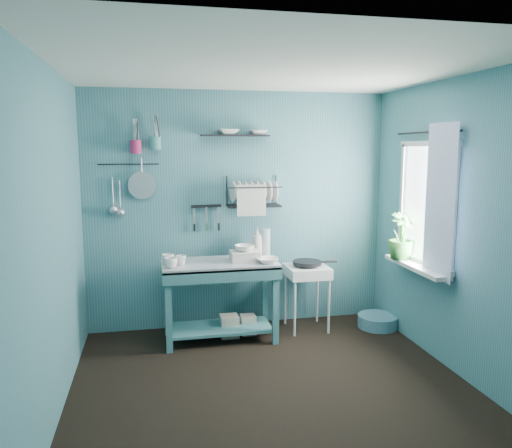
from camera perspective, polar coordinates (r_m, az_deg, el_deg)
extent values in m
plane|color=black|center=(4.27, 1.77, -17.92)|extent=(3.20, 3.20, 0.00)
plane|color=silver|center=(3.86, 1.95, 17.45)|extent=(3.20, 3.20, 0.00)
plane|color=#386A73|center=(5.33, -1.96, 1.55)|extent=(3.20, 0.00, 3.20)
plane|color=#386A73|center=(2.48, 10.16, -6.97)|extent=(3.20, 0.00, 3.20)
plane|color=#386A73|center=(3.83, -22.11, -1.91)|extent=(0.00, 3.00, 3.00)
plane|color=#386A73|center=(4.52, 21.96, -0.36)|extent=(0.00, 3.00, 3.00)
cube|color=#387277|center=(5.05, -4.14, -8.74)|extent=(1.22, 0.77, 0.80)
imported|color=white|center=(4.74, -9.71, -4.40)|extent=(0.12, 0.12, 0.10)
imported|color=white|center=(4.84, -8.57, -4.11)|extent=(0.14, 0.14, 0.09)
imported|color=white|center=(4.90, -10.02, -3.99)|extent=(0.17, 0.17, 0.10)
cube|color=beige|center=(4.96, -1.29, -3.69)|extent=(0.28, 0.22, 0.10)
imported|color=white|center=(4.94, -1.30, -2.77)|extent=(0.20, 0.19, 0.06)
imported|color=beige|center=(5.18, 0.11, -2.02)|extent=(0.11, 0.12, 0.30)
cylinder|color=#B0C0C4|center=(5.22, 1.13, -2.04)|extent=(0.09, 0.09, 0.28)
imported|color=white|center=(4.88, 1.30, -4.17)|extent=(0.22, 0.22, 0.05)
cube|color=silver|center=(5.37, 5.80, -8.36)|extent=(0.45, 0.45, 0.68)
cylinder|color=black|center=(5.27, 5.86, -4.41)|extent=(0.30, 0.30, 0.03)
cube|color=black|center=(5.24, -5.71, 2.04)|extent=(0.32, 0.05, 0.03)
cube|color=black|center=(5.20, -0.27, 3.75)|extent=(0.57, 0.30, 0.32)
cube|color=black|center=(5.18, -2.39, 10.07)|extent=(0.70, 0.19, 0.01)
imported|color=white|center=(5.17, -3.22, 10.75)|extent=(0.24, 0.24, 0.06)
imported|color=white|center=(5.23, 0.28, 10.53)|extent=(0.20, 0.20, 0.05)
cylinder|color=#AF2053|center=(5.13, -13.58, 8.56)|extent=(0.11, 0.11, 0.13)
cylinder|color=teal|center=(5.13, -11.42, 9.06)|extent=(0.11, 0.11, 0.13)
cylinder|color=#AEB0B6|center=(5.17, -12.89, 4.35)|extent=(0.28, 0.03, 0.28)
cylinder|color=#AEB0B6|center=(5.20, -16.05, 3.50)|extent=(0.01, 0.01, 0.30)
cylinder|color=#AEB0B6|center=(5.20, -15.30, 3.16)|extent=(0.01, 0.01, 0.30)
cylinder|color=black|center=(5.18, -14.38, 6.63)|extent=(0.60, 0.01, 0.01)
plane|color=white|center=(4.87, 18.99, 2.19)|extent=(0.00, 1.10, 1.10)
cube|color=silver|center=(4.93, 17.80, -4.65)|extent=(0.16, 0.95, 0.04)
plane|color=white|center=(4.58, 20.23, 2.37)|extent=(0.00, 1.35, 1.35)
cylinder|color=black|center=(4.82, 18.91, 9.87)|extent=(0.02, 1.05, 0.02)
imported|color=#2D6F2C|center=(5.08, 16.25, -1.34)|extent=(0.34, 0.34, 0.46)
cube|color=tan|center=(5.21, -3.07, -11.57)|extent=(0.18, 0.18, 0.22)
cube|color=tan|center=(5.27, -0.92, -11.42)|extent=(0.15, 0.15, 0.20)
cylinder|color=teal|center=(5.62, 13.74, -10.74)|extent=(0.43, 0.43, 0.13)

